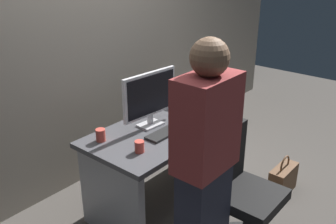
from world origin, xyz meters
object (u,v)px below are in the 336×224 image
desk (163,152)px  book_stack (181,98)px  office_chair (241,197)px  person_at_desk (205,169)px  monitor (150,96)px  keyboard (168,131)px  mouse (188,119)px  cell_phone (219,115)px  handbag (283,179)px  cup_by_monitor (101,135)px  cup_near_keyboard (139,147)px

desk → book_stack: size_ratio=5.88×
office_chair → person_at_desk: size_ratio=0.57×
monitor → keyboard: (-0.00, -0.19, -0.25)m
keyboard → mouse: mouse is taller
desk → book_stack: (0.49, 0.20, 0.29)m
cell_phone → monitor: bearing=132.7°
office_chair → person_at_desk: person_at_desk is taller
office_chair → handbag: 0.90m
office_chair → handbag: (0.86, 0.04, -0.29)m
mouse → office_chair: bearing=-112.6°
cup_by_monitor → cell_phone: cup_by_monitor is taller
cup_by_monitor → person_at_desk: bearing=-89.3°
mouse → cup_by_monitor: cup_by_monitor is taller
person_at_desk → cup_near_keyboard: person_at_desk is taller
desk → cup_near_keyboard: (-0.42, -0.14, 0.27)m
mouse → cup_near_keyboard: (-0.66, -0.07, 0.03)m
book_stack → handbag: size_ratio=0.60×
office_chair → mouse: (0.30, 0.71, 0.31)m
keyboard → handbag: size_ratio=1.14×
person_at_desk → book_stack: person_at_desk is taller
mouse → cup_by_monitor: (-0.73, 0.28, 0.03)m
desk → mouse: mouse is taller
cup_near_keyboard → book_stack: book_stack is taller
desk → monitor: 0.50m
desk → keyboard: bearing=-115.4°
office_chair → cell_phone: size_ratio=6.53×
office_chair → handbag: size_ratio=2.49×
cup_near_keyboard → keyboard: bearing=7.2°
monitor → keyboard: size_ratio=1.26×
cup_by_monitor → cell_phone: 1.07m
person_at_desk → monitor: (0.43, 0.84, 0.14)m
cup_near_keyboard → cell_phone: bearing=-4.8°
monitor → cell_phone: bearing=-30.7°
cell_phone → desk: bearing=140.1°
cup_near_keyboard → cell_phone: cup_near_keyboard is taller
mouse → cell_phone: bearing=-28.9°
monitor → cup_near_keyboard: monitor is taller
keyboard → handbag: 1.22m
monitor → person_at_desk: bearing=-117.4°
office_chair → person_at_desk: (-0.42, 0.05, 0.41)m
mouse → cup_by_monitor: size_ratio=1.04×
office_chair → cup_near_keyboard: size_ratio=10.96×
desk → cup_by_monitor: (-0.49, 0.21, 0.28)m
monitor → cup_by_monitor: 0.50m
desk → mouse: size_ratio=13.24×
monitor → cell_phone: size_ratio=3.76×
keyboard → cell_phone: (0.54, -0.13, -0.01)m
book_stack → cell_phone: 0.42m
cell_phone → mouse: bearing=134.6°
cup_near_keyboard → person_at_desk: bearing=-95.0°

